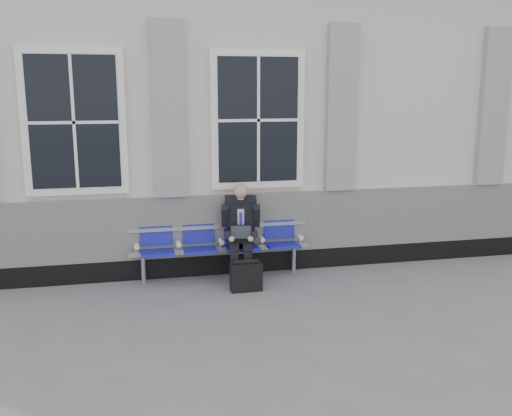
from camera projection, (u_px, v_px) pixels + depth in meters
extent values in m
plane|color=slate|center=(255.00, 309.00, 7.09)|extent=(70.00, 70.00, 0.00)
cube|color=beige|center=(213.00, 123.00, 10.01)|extent=(14.00, 4.00, 4.20)
cube|color=black|center=(234.00, 263.00, 8.47)|extent=(14.00, 0.10, 0.30)
cube|color=silver|center=(234.00, 224.00, 8.33)|extent=(14.00, 0.08, 0.90)
cube|color=gray|center=(169.00, 110.00, 7.79)|extent=(0.45, 0.14, 2.40)
cube|color=gray|center=(341.00, 109.00, 8.31)|extent=(0.45, 0.14, 2.40)
cube|color=gray|center=(493.00, 108.00, 8.84)|extent=(0.45, 0.14, 2.40)
cube|color=white|center=(74.00, 122.00, 7.58)|extent=(1.35, 0.10, 1.95)
cube|color=black|center=(74.00, 122.00, 7.53)|extent=(1.15, 0.02, 1.75)
cube|color=white|center=(258.00, 120.00, 8.10)|extent=(1.35, 0.10, 1.95)
cube|color=black|center=(258.00, 120.00, 8.05)|extent=(1.15, 0.02, 1.75)
cube|color=#9EA0A3|center=(220.00, 249.00, 8.20)|extent=(2.60, 0.07, 0.07)
cube|color=#9EA0A3|center=(219.00, 227.00, 8.25)|extent=(2.60, 0.05, 0.05)
cylinder|color=#9EA0A3|center=(143.00, 269.00, 8.01)|extent=(0.06, 0.06, 0.39)
cylinder|color=#9EA0A3|center=(294.00, 260.00, 8.48)|extent=(0.06, 0.06, 0.39)
cube|color=#131696|center=(157.00, 253.00, 7.93)|extent=(0.46, 0.42, 0.07)
cube|color=#131696|center=(156.00, 231.00, 8.08)|extent=(0.46, 0.10, 0.40)
cube|color=#131696|center=(200.00, 250.00, 8.05)|extent=(0.46, 0.42, 0.07)
cube|color=#131696|center=(198.00, 229.00, 8.20)|extent=(0.46, 0.10, 0.40)
cube|color=#131696|center=(242.00, 248.00, 8.18)|extent=(0.46, 0.42, 0.07)
cube|color=#131696|center=(239.00, 227.00, 8.33)|extent=(0.46, 0.10, 0.40)
cube|color=#131696|center=(282.00, 245.00, 8.31)|extent=(0.46, 0.42, 0.07)
cube|color=#131696|center=(279.00, 225.00, 8.45)|extent=(0.46, 0.10, 0.40)
cylinder|color=white|center=(137.00, 246.00, 7.88)|extent=(0.07, 0.12, 0.07)
cylinder|color=white|center=(179.00, 244.00, 8.00)|extent=(0.07, 0.12, 0.07)
cylinder|color=white|center=(221.00, 242.00, 8.13)|extent=(0.07, 0.12, 0.07)
cylinder|color=white|center=(262.00, 239.00, 8.25)|extent=(0.07, 0.12, 0.07)
cylinder|color=white|center=(300.00, 237.00, 8.37)|extent=(0.07, 0.12, 0.07)
cube|color=black|center=(235.00, 283.00, 7.92)|extent=(0.14, 0.26, 0.08)
cube|color=black|center=(248.00, 283.00, 7.92)|extent=(0.14, 0.26, 0.08)
cube|color=black|center=(235.00, 268.00, 7.93)|extent=(0.13, 0.14, 0.47)
cube|color=black|center=(248.00, 268.00, 7.94)|extent=(0.13, 0.14, 0.47)
cube|color=black|center=(234.00, 244.00, 8.07)|extent=(0.20, 0.44, 0.13)
cube|color=black|center=(248.00, 244.00, 8.08)|extent=(0.20, 0.44, 0.13)
cube|color=black|center=(241.00, 219.00, 8.19)|extent=(0.44, 0.38, 0.59)
cube|color=#B8DDF3|center=(241.00, 220.00, 8.08)|extent=(0.11, 0.10, 0.33)
cube|color=#4627B6|center=(241.00, 221.00, 8.08)|extent=(0.05, 0.08, 0.28)
cube|color=black|center=(241.00, 201.00, 8.11)|extent=(0.48, 0.30, 0.13)
cylinder|color=tan|center=(241.00, 197.00, 8.05)|extent=(0.10, 0.10, 0.09)
sphere|color=tan|center=(241.00, 191.00, 7.98)|extent=(0.20, 0.20, 0.20)
cube|color=black|center=(225.00, 216.00, 8.08)|extent=(0.14, 0.28, 0.35)
cube|color=black|center=(257.00, 216.00, 8.09)|extent=(0.14, 0.28, 0.35)
cube|color=black|center=(228.00, 234.00, 7.96)|extent=(0.14, 0.30, 0.13)
cube|color=black|center=(254.00, 234.00, 7.97)|extent=(0.14, 0.30, 0.13)
sphere|color=tan|center=(232.00, 239.00, 7.84)|extent=(0.08, 0.08, 0.08)
sphere|color=tan|center=(251.00, 239.00, 7.85)|extent=(0.08, 0.08, 0.08)
cube|color=black|center=(241.00, 241.00, 7.93)|extent=(0.34, 0.27, 0.02)
cube|color=black|center=(241.00, 232.00, 8.02)|extent=(0.32, 0.14, 0.20)
cube|color=black|center=(241.00, 232.00, 8.01)|extent=(0.29, 0.11, 0.17)
cube|color=black|center=(246.00, 277.00, 7.70)|extent=(0.43, 0.18, 0.38)
cylinder|color=black|center=(246.00, 262.00, 7.66)|extent=(0.34, 0.07, 0.07)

